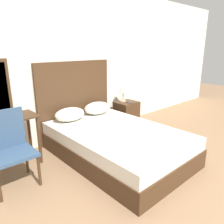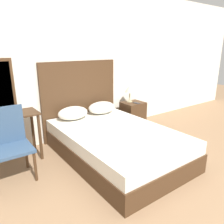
# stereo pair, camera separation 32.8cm
# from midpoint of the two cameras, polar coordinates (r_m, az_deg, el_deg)

# --- Properties ---
(ground_plane) EXTENTS (16.00, 16.00, 0.00)m
(ground_plane) POSITION_cam_midpoint_polar(r_m,az_deg,el_deg) (2.67, 17.58, -22.09)
(ground_plane) COLOR #8C6B4C
(wall_back) EXTENTS (10.00, 0.06, 2.70)m
(wall_back) POSITION_cam_midpoint_polar(r_m,az_deg,el_deg) (3.98, -14.24, 11.98)
(wall_back) COLOR silver
(wall_back) RESTS_ON ground_plane
(bed) EXTENTS (1.41, 2.15, 0.45)m
(bed) POSITION_cam_midpoint_polar(r_m,az_deg,el_deg) (3.37, -1.57, -8.22)
(bed) COLOR #422B19
(bed) RESTS_ON ground_plane
(headboard) EXTENTS (1.49, 0.05, 1.40)m
(headboard) POSITION_cam_midpoint_polar(r_m,az_deg,el_deg) (4.07, -11.79, 2.96)
(headboard) COLOR #422B19
(headboard) RESTS_ON ground_plane
(pillow_left) EXTENTS (0.52, 0.38, 0.22)m
(pillow_left) POSITION_cam_midpoint_polar(r_m,az_deg,el_deg) (3.74, -13.43, -0.62)
(pillow_left) COLOR silver
(pillow_left) RESTS_ON bed
(pillow_right) EXTENTS (0.52, 0.38, 0.22)m
(pillow_right) POSITION_cam_midpoint_polar(r_m,az_deg,el_deg) (4.04, -6.17, 1.03)
(pillow_right) COLOR silver
(pillow_right) RESTS_ON bed
(phone_on_bed) EXTENTS (0.15, 0.16, 0.01)m
(phone_on_bed) POSITION_cam_midpoint_polar(r_m,az_deg,el_deg) (3.26, -1.74, -4.65)
(phone_on_bed) COLOR #B7B7BC
(phone_on_bed) RESTS_ON bed
(nightstand) EXTENTS (0.44, 0.38, 0.54)m
(nightstand) POSITION_cam_midpoint_polar(r_m,az_deg,el_deg) (4.60, 1.80, -0.65)
(nightstand) COLOR #422B19
(nightstand) RESTS_ON ground_plane
(table_lamp) EXTENTS (0.20, 0.20, 0.36)m
(table_lamp) POSITION_cam_midpoint_polar(r_m,az_deg,el_deg) (4.50, 0.86, 6.06)
(table_lamp) COLOR tan
(table_lamp) RESTS_ON nightstand
(phone_on_nightstand) EXTENTS (0.07, 0.15, 0.01)m
(phone_on_nightstand) POSITION_cam_midpoint_polar(r_m,az_deg,el_deg) (4.47, 2.73, 2.49)
(phone_on_nightstand) COLOR #232328
(phone_on_nightstand) RESTS_ON nightstand
(vanity_desk) EXTENTS (0.95, 0.43, 0.73)m
(vanity_desk) POSITION_cam_midpoint_polar(r_m,az_deg,el_deg) (3.34, -29.65, -3.97)
(vanity_desk) COLOR #422B19
(vanity_desk) RESTS_ON ground_plane
(chair) EXTENTS (0.51, 0.45, 0.92)m
(chair) POSITION_cam_midpoint_polar(r_m,az_deg,el_deg) (2.99, -28.42, -7.62)
(chair) COLOR #334C6B
(chair) RESTS_ON ground_plane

